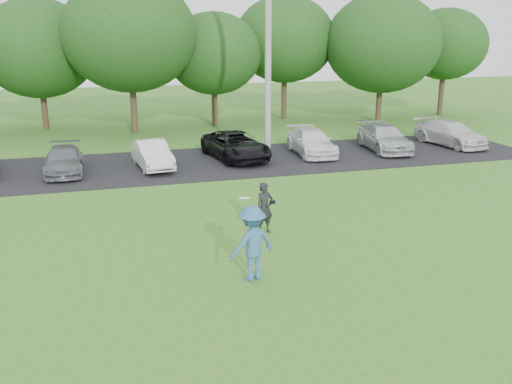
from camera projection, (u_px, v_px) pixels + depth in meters
ground at (297, 284)px, 13.45m from camera, size 100.00×100.00×0.00m
parking_lot at (197, 163)px, 25.44m from camera, size 32.00×6.50×0.03m
utility_pole at (268, 38)px, 24.55m from camera, size 0.28×0.28×10.79m
frisbee_player at (252, 243)px, 13.48m from camera, size 1.35×1.04×2.10m
camera_bystander at (265, 208)px, 16.63m from camera, size 0.63×0.50×1.52m
parked_cars at (214, 148)px, 25.63m from camera, size 28.46×5.09×1.24m
tree_row at (189, 44)px, 33.50m from camera, size 42.39×9.85×8.64m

